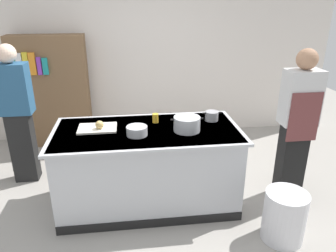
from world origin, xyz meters
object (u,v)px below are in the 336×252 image
Objects in this scene: onion at (100,125)px; trash_bin at (284,216)px; sauce_pan at (212,116)px; mixing_bowl at (137,131)px; stock_pot at (187,124)px; bookshelf at (52,92)px; person_guest at (17,112)px; person_chef at (297,123)px; juice_cup at (155,118)px.

trash_bin is at bearing -24.94° from onion.
mixing_bowl is at bearing -159.82° from sauce_pan.
onion is at bearing 172.34° from stock_pot.
onion is 0.05× the size of bookshelf.
bookshelf reaches higher than onion.
mixing_bowl is 0.13× the size of bookshelf.
trash_bin is 0.30× the size of person_guest.
mixing_bowl is 1.64m from person_guest.
mixing_bowl is at bearing 154.87° from trash_bin.
person_chef is at bearing 86.40° from person_guest.
person_chef is at bearing -9.02° from juice_cup.
onion is 0.05× the size of person_chef.
trash_bin is at bearing -25.13° from mixing_bowl.
trash_bin is 0.30× the size of bookshelf.
juice_cup is 0.06× the size of bookshelf.
juice_cup is (0.22, 0.33, 0.00)m from mixing_bowl.
person_chef reaches higher than mixing_bowl.
person_guest reaches higher than juice_cup.
stock_pot is 0.20× the size of bookshelf.
bookshelf is (-2.08, 1.61, -0.10)m from sauce_pan.
stock_pot is (0.90, -0.12, 0.01)m from onion.
stock_pot is 0.41m from juice_cup.
sauce_pan is 0.13× the size of bookshelf.
mixing_bowl is 1.76m from person_chef.
stock_pot is 1.30m from trash_bin.
bookshelf reaches higher than juice_cup.
sauce_pan is at bearing 20.18° from mixing_bowl.
sauce_pan reaches higher than trash_bin.
mixing_bowl is (0.38, -0.17, -0.02)m from onion.
person_chef is (1.76, 0.09, -0.03)m from mixing_bowl.
stock_pot is at bearing 74.73° from person_chef.
mixing_bowl is 0.42× the size of trash_bin.
trash_bin is 3.68m from bookshelf.
sauce_pan is at bearing -1.65° from juice_cup.
trash_bin is at bearing 71.66° from person_guest.
onion is 1.23m from person_guest.
juice_cup is at bearing 56.80° from mixing_bowl.
stock_pot reaches higher than trash_bin.
juice_cup reaches higher than trash_bin.
trash_bin is at bearing -44.80° from bookshelf.
stock_pot reaches higher than juice_cup.
trash_bin is at bearing -39.41° from stock_pot.
person_guest reaches higher than stock_pot.
sauce_pan is 1.28m from trash_bin.
person_guest is (-1.93, 0.79, -0.06)m from stock_pot.
onion is at bearing 66.59° from person_guest.
sauce_pan is 0.91m from mixing_bowl.
mixing_bowl is (-0.52, -0.05, -0.03)m from stock_pot.
bookshelf is (-1.74, 1.87, -0.12)m from stock_pot.
person_chef is (0.91, -0.23, -0.04)m from sauce_pan.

